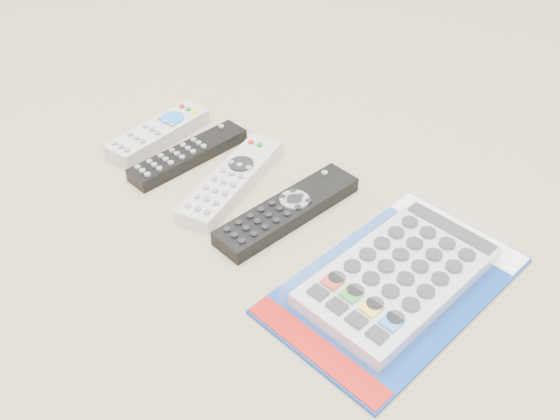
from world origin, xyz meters
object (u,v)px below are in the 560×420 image
Objects in this scene: remote_slim_black at (188,154)px; remote_large_black at (287,210)px; remote_small_grey at (158,133)px; jumbo_remote_packaged at (399,274)px; remote_silver_dvd at (232,180)px.

remote_large_black reaches higher than remote_slim_black.
remote_small_grey is 0.88× the size of remote_slim_black.
remote_small_grey is 0.27m from remote_large_black.
jumbo_remote_packaged is at bearing 3.15° from remote_large_black.
jumbo_remote_packaged is (0.37, -0.03, 0.01)m from remote_slim_black.
remote_small_grey is 0.17m from remote_silver_dvd.
remote_slim_black is 0.88× the size of remote_large_black.
remote_small_grey reaches higher than remote_silver_dvd.
remote_silver_dvd is at bearing 2.79° from remote_slim_black.
remote_large_black is 0.69× the size of jumbo_remote_packaged.
remote_silver_dvd is 0.10m from remote_large_black.
remote_small_grey is at bearing -176.06° from remote_large_black.
remote_silver_dvd is at bearing -5.37° from remote_small_grey.
jumbo_remote_packaged is (0.45, -0.04, 0.01)m from remote_small_grey.
remote_silver_dvd reaches higher than remote_slim_black.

